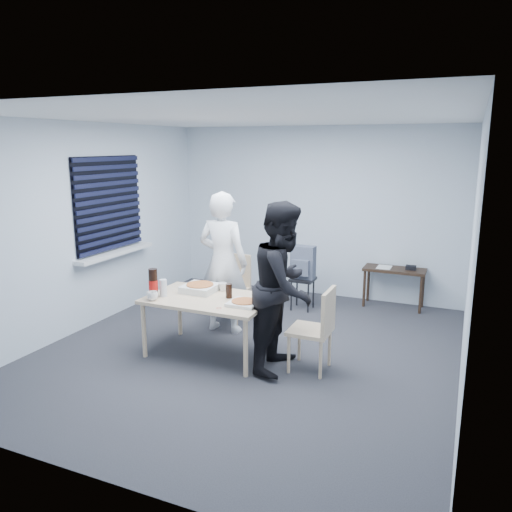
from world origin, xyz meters
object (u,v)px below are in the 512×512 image
at_px(backpack, 303,263).
at_px(soda_bottle, 153,284).
at_px(person_black, 284,287).
at_px(stool, 303,286).
at_px(dining_table, 209,303).
at_px(mug_a, 152,296).
at_px(side_table, 394,274).
at_px(mug_b, 223,287).
at_px(chair_right, 318,324).
at_px(person_white, 223,263).
at_px(chair_far, 233,283).

xyz_separation_m(backpack, soda_bottle, (-1.04, -2.13, 0.13)).
xyz_separation_m(person_black, stool, (-0.41, 1.91, -0.54)).
distance_m(dining_table, mug_a, 0.62).
bearing_deg(side_table, stool, -152.49).
height_order(person_black, mug_b, person_black).
bearing_deg(side_table, chair_right, -99.38).
relative_size(person_white, side_table, 2.04).
height_order(side_table, backpack, backpack).
bearing_deg(person_white, chair_right, 155.03).
height_order(chair_right, backpack, backpack).
xyz_separation_m(chair_right, side_table, (0.41, 2.48, -0.01)).
distance_m(backpack, soda_bottle, 2.37).
relative_size(person_white, mug_b, 17.70).
relative_size(chair_right, stool, 1.94).
bearing_deg(person_black, side_table, -17.01).
bearing_deg(backpack, stool, 101.59).
bearing_deg(side_table, chair_far, -143.37).
xyz_separation_m(person_black, mug_b, (-0.86, 0.29, -0.18)).
bearing_deg(chair_far, mug_b, -71.98).
xyz_separation_m(chair_far, stool, (0.71, 0.80, -0.16)).
height_order(dining_table, mug_b, mug_b).
distance_m(dining_table, backpack, 1.96).
height_order(dining_table, side_table, dining_table).
distance_m(chair_right, mug_b, 1.26).
distance_m(side_table, soda_bottle, 3.56).
xyz_separation_m(dining_table, person_white, (-0.19, 0.72, 0.28)).
bearing_deg(side_table, backpack, -151.95).
bearing_deg(chair_far, dining_table, -77.73).
distance_m(person_white, stool, 1.46).
relative_size(side_table, backpack, 1.86).
xyz_separation_m(person_white, side_table, (1.84, 1.81, -0.39)).
bearing_deg(person_white, mug_a, 72.78).
bearing_deg(dining_table, mug_b, 85.56).
bearing_deg(backpack, dining_table, -92.34).
xyz_separation_m(dining_table, soda_bottle, (-0.57, -0.23, 0.22)).
bearing_deg(mug_b, person_black, -18.67).
bearing_deg(mug_b, mug_a, -130.51).
bearing_deg(stool, person_black, -77.80).
relative_size(person_white, backpack, 3.79).
distance_m(person_white, person_black, 1.29).
distance_m(stool, mug_b, 1.71).
bearing_deg(soda_bottle, mug_b, 41.97).
xyz_separation_m(chair_far, mug_b, (0.27, -0.82, 0.19)).
bearing_deg(chair_right, mug_a, -167.63).
distance_m(dining_table, side_table, 3.03).
bearing_deg(chair_far, person_white, -81.99).
bearing_deg(soda_bottle, chair_far, 76.57).
relative_size(side_table, soda_bottle, 2.67).
bearing_deg(side_table, soda_bottle, -128.81).
relative_size(chair_right, mug_b, 8.90).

